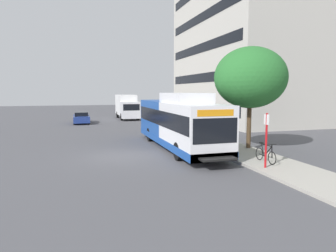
% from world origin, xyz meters
% --- Properties ---
extents(ground_plane, '(120.00, 120.00, 0.00)m').
position_xyz_m(ground_plane, '(0.00, 8.00, 0.00)').
color(ground_plane, '#4C4C51').
extents(sidewalk_curb, '(3.00, 56.00, 0.14)m').
position_xyz_m(sidewalk_curb, '(7.00, 6.00, 0.07)').
color(sidewalk_curb, '#A8A399').
rests_on(sidewalk_curb, ground).
extents(transit_bus, '(2.58, 12.25, 3.65)m').
position_xyz_m(transit_bus, '(3.91, 1.63, 1.70)').
color(transit_bus, white).
rests_on(transit_bus, ground).
extents(bus_stop_sign_pole, '(0.10, 0.36, 2.60)m').
position_xyz_m(bus_stop_sign_pole, '(6.05, -5.12, 1.65)').
color(bus_stop_sign_pole, red).
rests_on(bus_stop_sign_pole, sidewalk_curb).
extents(bicycle_parked, '(0.52, 1.76, 1.02)m').
position_xyz_m(bicycle_parked, '(6.70, -4.16, 0.56)').
color(bicycle_parked, black).
rests_on(bicycle_parked, sidewalk_curb).
extents(street_tree_near_stop, '(4.51, 4.51, 6.38)m').
position_xyz_m(street_tree_near_stop, '(8.05, -0.29, 4.60)').
color(street_tree_near_stop, '#4C3823').
rests_on(street_tree_near_stop, sidewalk_curb).
extents(parked_car_far_lane, '(1.80, 4.50, 1.33)m').
position_xyz_m(parked_car_far_lane, '(-1.94, 19.88, 0.66)').
color(parked_car_far_lane, navy).
rests_on(parked_car_far_lane, ground).
extents(box_truck_background, '(2.32, 7.01, 3.25)m').
position_xyz_m(box_truck_background, '(4.13, 24.24, 1.74)').
color(box_truck_background, silver).
rests_on(box_truck_background, ground).
extents(apartment_tower_backdrop, '(13.52, 21.42, 28.53)m').
position_xyz_m(apartment_tower_backdrop, '(18.90, 17.75, 14.27)').
color(apartment_tower_backdrop, '#BCB7AD').
rests_on(apartment_tower_backdrop, ground).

